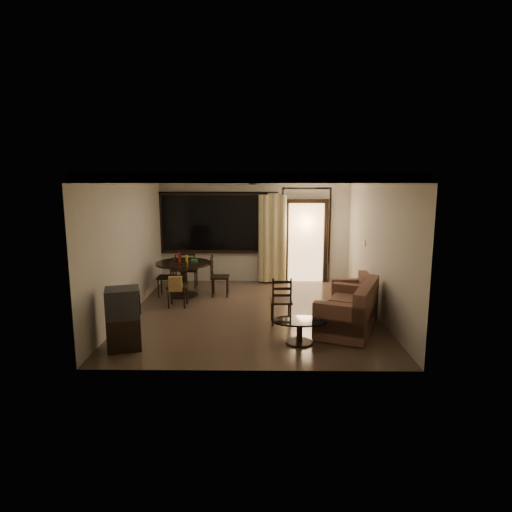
{
  "coord_description": "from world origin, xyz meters",
  "views": [
    {
      "loc": [
        0.17,
        -8.5,
        2.71
      ],
      "look_at": [
        0.06,
        0.2,
        1.15
      ],
      "focal_mm": 30.0,
      "sensor_mm": 36.0,
      "label": 1
    }
  ],
  "objects_px": {
    "dining_chair_west": "(168,284)",
    "tv_cabinet": "(123,319)",
    "dining_chair_south": "(178,293)",
    "coffee_table": "(300,328)",
    "dining_chair_north": "(189,276)",
    "dining_table": "(184,269)",
    "dining_chair_east": "(220,284)",
    "side_chair": "(281,310)",
    "armchair": "(353,295)",
    "sofa": "(351,312)"
  },
  "relations": [
    {
      "from": "sofa",
      "to": "coffee_table",
      "type": "bearing_deg",
      "value": -124.67
    },
    {
      "from": "dining_table",
      "to": "side_chair",
      "type": "bearing_deg",
      "value": -41.65
    },
    {
      "from": "side_chair",
      "to": "sofa",
      "type": "bearing_deg",
      "value": 161.62
    },
    {
      "from": "dining_table",
      "to": "side_chair",
      "type": "relative_size",
      "value": 1.39
    },
    {
      "from": "dining_chair_north",
      "to": "sofa",
      "type": "bearing_deg",
      "value": 137.19
    },
    {
      "from": "dining_chair_east",
      "to": "side_chair",
      "type": "xyz_separation_m",
      "value": [
        1.36,
        -1.96,
        -0.01
      ]
    },
    {
      "from": "tv_cabinet",
      "to": "side_chair",
      "type": "relative_size",
      "value": 1.09
    },
    {
      "from": "dining_table",
      "to": "tv_cabinet",
      "type": "bearing_deg",
      "value": -97.09
    },
    {
      "from": "dining_chair_east",
      "to": "dining_chair_south",
      "type": "xyz_separation_m",
      "value": [
        -0.82,
        -0.87,
        0.02
      ]
    },
    {
      "from": "coffee_table",
      "to": "side_chair",
      "type": "distance_m",
      "value": 1.03
    },
    {
      "from": "dining_chair_south",
      "to": "coffee_table",
      "type": "bearing_deg",
      "value": -41.4
    },
    {
      "from": "dining_table",
      "to": "dining_chair_north",
      "type": "height_order",
      "value": "dining_table"
    },
    {
      "from": "dining_chair_west",
      "to": "tv_cabinet",
      "type": "relative_size",
      "value": 0.95
    },
    {
      "from": "dining_chair_north",
      "to": "sofa",
      "type": "relative_size",
      "value": 0.52
    },
    {
      "from": "tv_cabinet",
      "to": "sofa",
      "type": "distance_m",
      "value": 3.95
    },
    {
      "from": "dining_chair_west",
      "to": "sofa",
      "type": "distance_m",
      "value": 4.46
    },
    {
      "from": "side_chair",
      "to": "tv_cabinet",
      "type": "bearing_deg",
      "value": 23.58
    },
    {
      "from": "tv_cabinet",
      "to": "coffee_table",
      "type": "bearing_deg",
      "value": -12.05
    },
    {
      "from": "tv_cabinet",
      "to": "dining_chair_west",
      "type": "bearing_deg",
      "value": 72.51
    },
    {
      "from": "dining_chair_north",
      "to": "coffee_table",
      "type": "bearing_deg",
      "value": 122.6
    },
    {
      "from": "dining_table",
      "to": "sofa",
      "type": "distance_m",
      "value": 4.15
    },
    {
      "from": "dining_table",
      "to": "dining_chair_south",
      "type": "distance_m",
      "value": 0.92
    },
    {
      "from": "coffee_table",
      "to": "dining_chair_west",
      "type": "bearing_deg",
      "value": 134.18
    },
    {
      "from": "dining_chair_east",
      "to": "dining_chair_south",
      "type": "height_order",
      "value": "same"
    },
    {
      "from": "dining_table",
      "to": "dining_chair_east",
      "type": "height_order",
      "value": "dining_table"
    },
    {
      "from": "dining_chair_north",
      "to": "armchair",
      "type": "height_order",
      "value": "dining_chair_north"
    },
    {
      "from": "sofa",
      "to": "armchair",
      "type": "relative_size",
      "value": 2.32
    },
    {
      "from": "dining_chair_south",
      "to": "coffee_table",
      "type": "distance_m",
      "value": 3.21
    },
    {
      "from": "dining_table",
      "to": "dining_chair_west",
      "type": "bearing_deg",
      "value": -177.83
    },
    {
      "from": "dining_chair_east",
      "to": "dining_chair_south",
      "type": "distance_m",
      "value": 1.2
    },
    {
      "from": "dining_table",
      "to": "dining_chair_south",
      "type": "relative_size",
      "value": 1.35
    },
    {
      "from": "dining_chair_north",
      "to": "tv_cabinet",
      "type": "bearing_deg",
      "value": 83.55
    },
    {
      "from": "dining_table",
      "to": "dining_chair_west",
      "type": "distance_m",
      "value": 0.52
    },
    {
      "from": "dining_chair_north",
      "to": "dining_chair_east",
      "type": "bearing_deg",
      "value": 136.76
    },
    {
      "from": "dining_chair_south",
      "to": "sofa",
      "type": "bearing_deg",
      "value": -23.9
    },
    {
      "from": "dining_chair_south",
      "to": "side_chair",
      "type": "distance_m",
      "value": 2.44
    },
    {
      "from": "dining_chair_south",
      "to": "armchair",
      "type": "distance_m",
      "value": 3.74
    },
    {
      "from": "sofa",
      "to": "coffee_table",
      "type": "xyz_separation_m",
      "value": [
        -0.98,
        -0.63,
        -0.08
      ]
    },
    {
      "from": "dining_table",
      "to": "coffee_table",
      "type": "distance_m",
      "value": 3.85
    },
    {
      "from": "dining_chair_east",
      "to": "tv_cabinet",
      "type": "height_order",
      "value": "tv_cabinet"
    },
    {
      "from": "dining_chair_north",
      "to": "armchair",
      "type": "relative_size",
      "value": 1.2
    },
    {
      "from": "tv_cabinet",
      "to": "armchair",
      "type": "relative_size",
      "value": 1.27
    },
    {
      "from": "dining_table",
      "to": "armchair",
      "type": "distance_m",
      "value": 3.9
    },
    {
      "from": "dining_chair_south",
      "to": "sofa",
      "type": "height_order",
      "value": "dining_chair_south"
    },
    {
      "from": "dining_chair_north",
      "to": "coffee_table",
      "type": "distance_m",
      "value": 4.47
    },
    {
      "from": "dining_chair_north",
      "to": "dining_chair_west",
      "type": "bearing_deg",
      "value": 64.02
    },
    {
      "from": "sofa",
      "to": "side_chair",
      "type": "relative_size",
      "value": 1.99
    },
    {
      "from": "dining_table",
      "to": "dining_chair_east",
      "type": "distance_m",
      "value": 0.91
    },
    {
      "from": "dining_chair_north",
      "to": "armchair",
      "type": "distance_m",
      "value": 4.18
    },
    {
      "from": "dining_chair_west",
      "to": "side_chair",
      "type": "relative_size",
      "value": 1.03
    }
  ]
}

